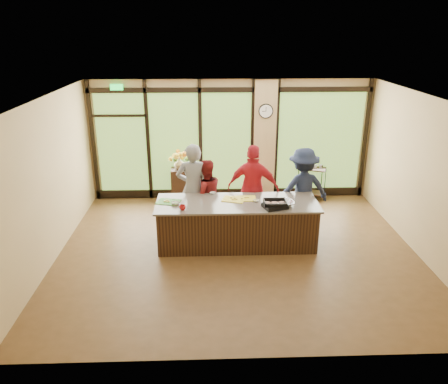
{
  "coord_description": "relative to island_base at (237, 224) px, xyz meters",
  "views": [
    {
      "loc": [
        -0.55,
        -7.66,
        4.16
      ],
      "look_at": [
        -0.26,
        0.4,
        1.1
      ],
      "focal_mm": 35.0,
      "sensor_mm": 36.0,
      "label": 1
    }
  ],
  "objects": [
    {
      "name": "window_wall",
      "position": [
        0.16,
        2.65,
        0.95
      ],
      "size": [
        6.9,
        0.12,
        3.0
      ],
      "color": "tan",
      "rests_on": "floor"
    },
    {
      "name": "mixing_bowl",
      "position": [
        0.92,
        -0.19,
        0.52
      ],
      "size": [
        0.38,
        0.38,
        0.09
      ],
      "primitive_type": "imported",
      "rotation": [
        0.0,
        0.0,
        0.09
      ],
      "color": "silver",
      "rests_on": "countertop"
    },
    {
      "name": "red_ramekin",
      "position": [
        -1.06,
        -0.35,
        0.53
      ],
      "size": [
        0.14,
        0.14,
        0.1
      ],
      "primitive_type": "imported",
      "rotation": [
        0.0,
        0.0,
        0.18
      ],
      "color": "#A91014",
      "rests_on": "countertop"
    },
    {
      "name": "prep_bowl_mid",
      "position": [
        0.37,
        0.01,
        0.5
      ],
      "size": [
        0.15,
        0.15,
        0.04
      ],
      "primitive_type": "imported",
      "rotation": [
        0.0,
        0.0,
        0.3
      ],
      "color": "silver",
      "rests_on": "countertop"
    },
    {
      "name": "island_base",
      "position": [
        0.0,
        0.0,
        0.0
      ],
      "size": [
        3.1,
        1.0,
        0.88
      ],
      "primitive_type": "cube",
      "color": "#321F10",
      "rests_on": "floor"
    },
    {
      "name": "wall_clock",
      "position": [
        0.85,
        2.57,
        1.81
      ],
      "size": [
        0.36,
        0.04,
        0.36
      ],
      "color": "black",
      "rests_on": "window_wall"
    },
    {
      "name": "roasting_pan",
      "position": [
        0.71,
        -0.31,
        0.52
      ],
      "size": [
        0.52,
        0.45,
        0.08
      ],
      "primitive_type": "cube",
      "rotation": [
        0.0,
        0.0,
        0.32
      ],
      "color": "black",
      "rests_on": "countertop"
    },
    {
      "name": "flower_vase",
      "position": [
        -1.27,
        2.35,
        0.57
      ],
      "size": [
        0.32,
        0.32,
        0.28
      ],
      "primitive_type": "imported",
      "rotation": [
        0.0,
        0.0,
        0.21
      ],
      "color": "olive",
      "rests_on": "flower_stand"
    },
    {
      "name": "flower_stand",
      "position": [
        -1.27,
        2.35,
        -0.0
      ],
      "size": [
        0.45,
        0.45,
        0.87
      ],
      "primitive_type": "cube",
      "rotation": [
        0.0,
        0.0,
        0.03
      ],
      "color": "#321F10",
      "rests_on": "floor"
    },
    {
      "name": "cutting_board_right",
      "position": [
        -0.06,
        0.14,
        0.49
      ],
      "size": [
        0.51,
        0.44,
        0.01
      ],
      "primitive_type": "cube",
      "rotation": [
        0.0,
        0.0,
        -0.3
      ],
      "color": "yellow",
      "rests_on": "countertop"
    },
    {
      "name": "bar_cart",
      "position": [
        2.06,
        2.45,
        0.11
      ],
      "size": [
        0.76,
        0.59,
        0.92
      ],
      "rotation": [
        0.0,
        0.0,
        -0.36
      ],
      "color": "#321F10",
      "rests_on": "floor"
    },
    {
      "name": "cutting_board_left",
      "position": [
        -1.36,
        0.06,
        0.49
      ],
      "size": [
        0.51,
        0.43,
        0.01
      ],
      "primitive_type": "cube",
      "rotation": [
        0.0,
        0.0,
        -0.26
      ],
      "color": "#479837",
      "rests_on": "countertop"
    },
    {
      "name": "cook_midright",
      "position": [
        0.39,
        0.72,
        0.5
      ],
      "size": [
        1.18,
        0.7,
        1.88
      ],
      "primitive_type": "imported",
      "rotation": [
        0.0,
        0.0,
        2.91
      ],
      "color": "#B21B26",
      "rests_on": "floor"
    },
    {
      "name": "left_wall",
      "position": [
        -3.5,
        -0.3,
        1.06
      ],
      "size": [
        0.0,
        6.0,
        6.0
      ],
      "primitive_type": "plane",
      "rotation": [
        1.57,
        0.0,
        1.57
      ],
      "color": "tan",
      "rests_on": "floor"
    },
    {
      "name": "cook_left",
      "position": [
        -0.89,
        0.7,
        0.53
      ],
      "size": [
        0.73,
        0.49,
        1.94
      ],
      "primitive_type": "imported",
      "rotation": [
        0.0,
        0.0,
        3.18
      ],
      "color": "slate",
      "rests_on": "floor"
    },
    {
      "name": "cook_midleft",
      "position": [
        -0.63,
        0.75,
        0.35
      ],
      "size": [
        0.92,
        0.82,
        1.58
      ],
      "primitive_type": "imported",
      "rotation": [
        0.0,
        0.0,
        3.48
      ],
      "color": "maroon",
      "rests_on": "floor"
    },
    {
      "name": "prep_bowl_near",
      "position": [
        -1.21,
        -0.08,
        0.51
      ],
      "size": [
        0.19,
        0.19,
        0.05
      ],
      "primitive_type": "imported",
      "rotation": [
        0.0,
        0.0,
        -0.19
      ],
      "color": "silver",
      "rests_on": "countertop"
    },
    {
      "name": "countertop",
      "position": [
        0.0,
        0.0,
        0.46
      ],
      "size": [
        3.2,
        1.1,
        0.04
      ],
      "primitive_type": "cube",
      "color": "#6D665A",
      "rests_on": "island_base"
    },
    {
      "name": "floor",
      "position": [
        0.0,
        -0.3,
        -0.44
      ],
      "size": [
        7.0,
        7.0,
        0.0
      ],
      "primitive_type": "plane",
      "color": "#4F361B",
      "rests_on": "ground"
    },
    {
      "name": "right_wall",
      "position": [
        3.5,
        -0.3,
        1.06
      ],
      "size": [
        0.0,
        6.0,
        6.0
      ],
      "primitive_type": "plane",
      "rotation": [
        1.57,
        0.0,
        -1.57
      ],
      "color": "tan",
      "rests_on": "floor"
    },
    {
      "name": "back_wall",
      "position": [
        0.0,
        2.7,
        1.06
      ],
      "size": [
        7.0,
        0.0,
        7.0
      ],
      "primitive_type": "plane",
      "rotation": [
        1.57,
        0.0,
        0.0
      ],
      "color": "tan",
      "rests_on": "floor"
    },
    {
      "name": "cutting_board_center",
      "position": [
        0.17,
        0.18,
        0.49
      ],
      "size": [
        0.44,
        0.33,
        0.01
      ],
      "primitive_type": "cube",
      "rotation": [
        0.0,
        0.0,
        -0.02
      ],
      "color": "yellow",
      "rests_on": "countertop"
    },
    {
      "name": "ceiling",
      "position": [
        0.0,
        -0.3,
        2.56
      ],
      "size": [
        7.0,
        7.0,
        0.0
      ],
      "primitive_type": "plane",
      "rotation": [
        3.14,
        0.0,
        0.0
      ],
      "color": "silver",
      "rests_on": "back_wall"
    },
    {
      "name": "prep_bowl_far",
      "position": [
        -0.48,
        0.49,
        0.49
      ],
      "size": [
        0.13,
        0.13,
        0.03
      ],
      "primitive_type": "imported",
      "rotation": [
        0.0,
        0.0,
        -0.15
      ],
      "color": "silver",
      "rests_on": "countertop"
    },
    {
      "name": "cook_right",
      "position": [
        1.45,
        0.72,
        0.47
      ],
      "size": [
        1.26,
        0.85,
        1.81
      ],
      "primitive_type": "imported",
      "rotation": [
        0.0,
        0.0,
        3.31
      ],
      "color": "#192037",
      "rests_on": "floor"
    }
  ]
}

